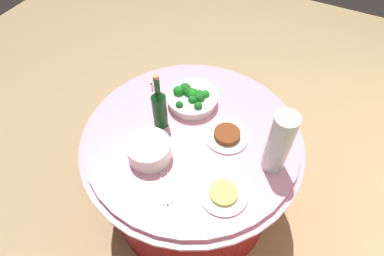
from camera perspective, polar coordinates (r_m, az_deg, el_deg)
ground_plane at (r=2.29m, az=0.00°, el=-12.59°), size 6.00×6.00×0.00m
buffet_table at (r=1.96m, az=0.00°, el=-7.67°), size 1.16×1.16×0.74m
broccoli_bowl at (r=1.77m, az=-0.02°, el=5.32°), size 0.28×0.28×0.11m
plate_stack at (r=1.55m, az=-7.55°, el=-3.90°), size 0.21×0.21×0.10m
wine_bottle at (r=1.62m, az=-5.77°, el=3.65°), size 0.07×0.07×0.34m
decorative_fruit_vase at (r=1.48m, az=14.92°, el=-3.07°), size 0.11×0.11×0.34m
serving_tongs at (r=1.49m, az=-4.64°, el=-10.74°), size 0.15×0.13×0.01m
food_plate_stir_fry at (r=1.65m, az=6.15°, el=-1.33°), size 0.22×0.22×0.04m
food_plate_noodles at (r=1.47m, az=5.55°, el=-11.43°), size 0.22×0.22×0.03m
label_placard_front at (r=1.89m, az=-7.14°, el=7.92°), size 0.05×0.03×0.05m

